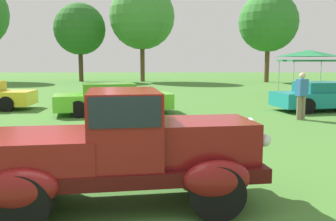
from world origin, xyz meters
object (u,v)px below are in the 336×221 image
object	(u,v)px
feature_pickup_truck	(119,148)
show_car_lime	(113,99)
show_car_teal	(323,97)
canopy_tent_center_field	(309,55)
spectator_near_truck	(302,94)

from	to	relation	value
feature_pickup_truck	show_car_lime	size ratio (longest dim) A/B	0.90
show_car_teal	canopy_tent_center_field	bearing A→B (deg)	74.87
show_car_teal	canopy_tent_center_field	distance (m)	6.39
feature_pickup_truck	canopy_tent_center_field	distance (m)	18.55
show_car_teal	spectator_near_truck	xyz separation A→B (m)	(-1.82, -2.36, 0.31)
show_car_teal	spectator_near_truck	bearing A→B (deg)	-127.64
canopy_tent_center_field	show_car_lime	bearing A→B (deg)	-147.08
canopy_tent_center_field	show_car_teal	bearing A→B (deg)	-105.13
show_car_teal	spectator_near_truck	world-z (taller)	spectator_near_truck
feature_pickup_truck	show_car_teal	size ratio (longest dim) A/B	0.98
show_car_teal	show_car_lime	bearing A→B (deg)	-174.68
feature_pickup_truck	spectator_near_truck	distance (m)	9.65
show_car_lime	show_car_teal	size ratio (longest dim) A/B	1.09
feature_pickup_truck	spectator_near_truck	world-z (taller)	feature_pickup_truck
spectator_near_truck	canopy_tent_center_field	bearing A→B (deg)	67.55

